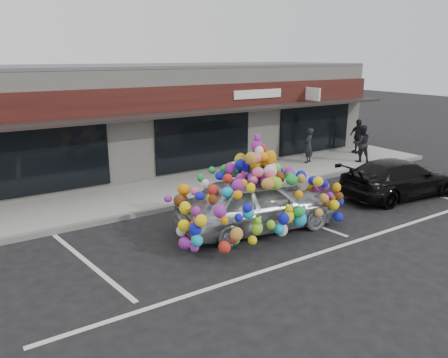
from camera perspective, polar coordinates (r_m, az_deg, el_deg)
ground at (r=11.79m, az=-1.77°, el=-7.56°), size 90.00×90.00×0.00m
shop_building at (r=18.76m, az=-15.34°, el=7.57°), size 24.00×7.20×4.31m
sidewalk at (r=15.13m, az=-9.60°, el=-2.12°), size 26.00×3.00×0.15m
kerb at (r=13.83m, az=-7.12°, el=-3.75°), size 26.00×0.18×0.16m
parking_stripe_left at (r=10.85m, az=-17.25°, el=-10.49°), size 0.73×4.37×0.01m
parking_stripe_mid at (r=13.48m, az=8.08°, el=-4.63°), size 0.73×4.37×0.01m
parking_stripe_right at (r=17.35m, az=21.77°, el=-0.96°), size 0.73×4.37×0.01m
lane_line at (r=11.30m, az=13.28°, el=-9.07°), size 14.00×0.12×0.01m
toy_car at (r=12.01m, az=4.24°, el=-2.37°), size 3.22×4.97×2.77m
black_sedan at (r=16.02m, az=21.93°, el=0.09°), size 2.21×4.62×1.30m
pedestrian_a at (r=19.35m, az=10.96°, el=4.32°), size 0.66×0.57×1.52m
pedestrian_b at (r=20.09m, az=17.50°, el=4.44°), size 0.97×0.88×1.62m
pedestrian_c at (r=21.89m, az=17.06°, el=5.38°), size 0.98×0.48×1.62m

